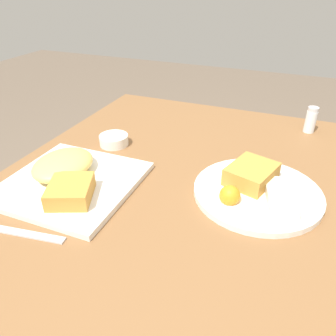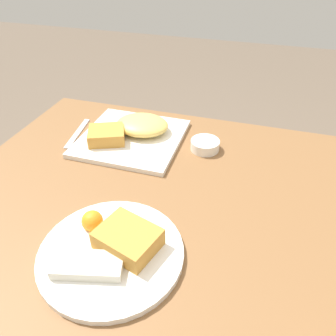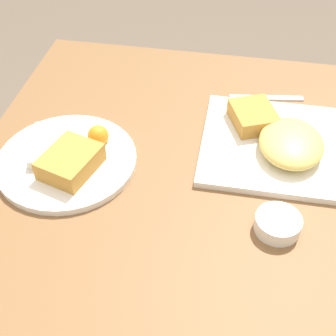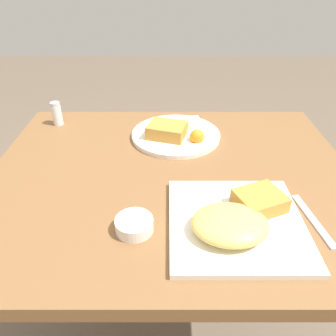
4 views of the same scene
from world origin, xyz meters
name	(u,v)px [view 4 (image 4 of 4)]	position (x,y,z in m)	size (l,w,h in m)	color
ground_plane	(170,329)	(0.00, 0.00, 0.00)	(8.00, 8.00, 0.00)	brown
dining_table	(171,200)	(0.00, 0.00, 0.65)	(0.98, 0.80, 0.74)	brown
plate_square_near	(236,220)	(0.14, -0.21, 0.76)	(0.29, 0.29, 0.06)	white
plate_oval_far	(175,133)	(0.01, 0.20, 0.76)	(0.28, 0.28, 0.05)	white
sauce_ramekin	(134,224)	(-0.08, -0.21, 0.76)	(0.08, 0.08, 0.03)	white
salt_shaker	(56,115)	(-0.38, 0.30, 0.78)	(0.03, 0.03, 0.08)	white
butter_knife	(312,220)	(0.31, -0.18, 0.74)	(0.04, 0.17, 0.00)	silver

